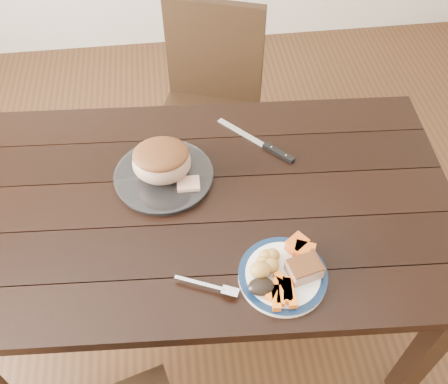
{
  "coord_description": "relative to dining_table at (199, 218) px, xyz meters",
  "views": [
    {
      "loc": [
        -0.04,
        -0.97,
        1.95
      ],
      "look_at": [
        0.08,
        -0.02,
        0.8
      ],
      "focal_mm": 40.0,
      "sensor_mm": 36.0,
      "label": 1
    }
  ],
  "objects": [
    {
      "name": "roast_joint",
      "position": [
        -0.1,
        0.1,
        0.17
      ],
      "size": [
        0.18,
        0.16,
        0.12
      ],
      "primitive_type": "ellipsoid",
      "color": "#A67C65",
      "rests_on": "serving_platter"
    },
    {
      "name": "carving_knife",
      "position": [
        0.26,
        0.19,
        0.1
      ],
      "size": [
        0.23,
        0.25,
        0.01
      ],
      "rotation": [
        0.0,
        0.0,
        -0.83
      ],
      "color": "silver",
      "rests_on": "dining_table"
    },
    {
      "name": "chair_far",
      "position": [
        0.11,
        0.73,
        -0.13
      ],
      "size": [
        0.54,
        0.54,
        0.93
      ],
      "rotation": [
        0.0,
        0.0,
        2.81
      ],
      "color": "black",
      "rests_on": "ground"
    },
    {
      "name": "serving_platter",
      "position": [
        -0.1,
        0.1,
        0.1
      ],
      "size": [
        0.31,
        0.31,
        0.02
      ],
      "primitive_type": "cylinder",
      "color": "white",
      "rests_on": "dining_table"
    },
    {
      "name": "pork_slice",
      "position": [
        0.26,
        -0.3,
        0.13
      ],
      "size": [
        0.1,
        0.09,
        0.04
      ],
      "primitive_type": "cube",
      "rotation": [
        0.0,
        0.0,
        0.24
      ],
      "color": "tan",
      "rests_on": "dinner_plate"
    },
    {
      "name": "dark_mushroom",
      "position": [
        0.14,
        -0.34,
        0.13
      ],
      "size": [
        0.07,
        0.05,
        0.03
      ],
      "primitive_type": "ellipsoid",
      "color": "black",
      "rests_on": "dinner_plate"
    },
    {
      "name": "pumpkin_wedges",
      "position": [
        0.27,
        -0.24,
        0.13
      ],
      "size": [
        0.08,
        0.09,
        0.04
      ],
      "color": "orange",
      "rests_on": "dinner_plate"
    },
    {
      "name": "carrot_batons",
      "position": [
        0.19,
        -0.36,
        0.12
      ],
      "size": [
        0.08,
        0.11,
        0.02
      ],
      "color": "orange",
      "rests_on": "dinner_plate"
    },
    {
      "name": "ground",
      "position": [
        0.0,
        0.0,
        -0.66
      ],
      "size": [
        4.0,
        4.0,
        0.0
      ],
      "primitive_type": "plane",
      "color": "#472B16",
      "rests_on": "ground"
    },
    {
      "name": "roasted_potatoes",
      "position": [
        0.16,
        -0.27,
        0.13
      ],
      "size": [
        0.09,
        0.09,
        0.05
      ],
      "color": "gold",
      "rests_on": "dinner_plate"
    },
    {
      "name": "fork",
      "position": [
        0.01,
        -0.32,
        0.11
      ],
      "size": [
        0.17,
        0.09,
        0.0
      ],
      "rotation": [
        0.0,
        0.0,
        -0.41
      ],
      "color": "silver",
      "rests_on": "dinner_plate"
    },
    {
      "name": "dining_table",
      "position": [
        0.0,
        0.0,
        0.0
      ],
      "size": [
        1.65,
        1.0,
        0.75
      ],
      "rotation": [
        0.0,
        0.0,
        -0.06
      ],
      "color": "black",
      "rests_on": "ground"
    },
    {
      "name": "plate_rim",
      "position": [
        0.21,
        -0.3,
        0.11
      ],
      "size": [
        0.24,
        0.24,
        0.02
      ],
      "primitive_type": "torus",
      "color": "#0B1C38",
      "rests_on": "dinner_plate"
    },
    {
      "name": "cut_slice",
      "position": [
        -0.02,
        0.05,
        0.12
      ],
      "size": [
        0.07,
        0.06,
        0.02
      ],
      "primitive_type": "cube",
      "rotation": [
        0.0,
        0.0,
        -0.03
      ],
      "color": "tan",
      "rests_on": "serving_platter"
    },
    {
      "name": "dinner_plate",
      "position": [
        0.21,
        -0.3,
        0.1
      ],
      "size": [
        0.24,
        0.24,
        0.02
      ],
      "primitive_type": "cylinder",
      "color": "white",
      "rests_on": "dining_table"
    }
  ]
}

